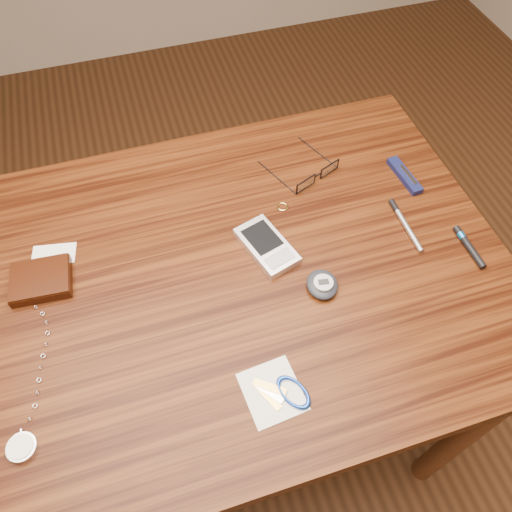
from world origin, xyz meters
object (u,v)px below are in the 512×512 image
(pda_phone, at_px, (267,246))
(notepad_keys, at_px, (283,392))
(pocket_knife, at_px, (405,175))
(wallet_and_card, at_px, (41,280))
(pedometer, at_px, (322,284))
(eyeglasses, at_px, (315,175))
(pocket_watch, at_px, (23,441))
(silver_pen, at_px, (403,221))
(desk, at_px, (219,304))

(pda_phone, xyz_separation_m, notepad_keys, (-0.06, -0.25, -0.01))
(pda_phone, bearing_deg, pocket_knife, 15.12)
(wallet_and_card, bearing_deg, pda_phone, -6.67)
(pedometer, relative_size, pocket_knife, 0.67)
(eyeglasses, height_order, pocket_knife, eyeglasses)
(pda_phone, bearing_deg, pedometer, -58.80)
(pocket_watch, xyz_separation_m, pocket_knife, (0.73, 0.30, 0.00))
(pda_phone, bearing_deg, eyeglasses, 43.12)
(notepad_keys, relative_size, pocket_knife, 1.06)
(pda_phone, distance_m, silver_pen, 0.26)
(wallet_and_card, distance_m, notepad_keys, 0.44)
(notepad_keys, relative_size, silver_pen, 0.86)
(pedometer, relative_size, silver_pen, 0.55)
(pocket_watch, xyz_separation_m, pda_phone, (0.42, 0.21, 0.00))
(wallet_and_card, relative_size, pocket_watch, 0.47)
(pedometer, distance_m, silver_pen, 0.21)
(eyeglasses, xyz_separation_m, pocket_watch, (-0.56, -0.35, -0.01))
(wallet_and_card, relative_size, eyeglasses, 0.85)
(pda_phone, relative_size, silver_pen, 1.08)
(notepad_keys, height_order, pocket_knife, pocket_knife)
(desk, height_order, pda_phone, pda_phone)
(wallet_and_card, distance_m, eyeglasses, 0.53)
(wallet_and_card, bearing_deg, notepad_keys, -42.81)
(pedometer, bearing_deg, desk, 154.08)
(desk, relative_size, pocket_watch, 3.74)
(desk, distance_m, pocket_knife, 0.43)
(desk, relative_size, pda_phone, 7.60)
(wallet_and_card, distance_m, pedometer, 0.46)
(pocket_knife, bearing_deg, silver_pen, -118.11)
(eyeglasses, distance_m, pedometer, 0.25)
(pda_phone, xyz_separation_m, pedometer, (0.06, -0.10, 0.00))
(eyeglasses, bearing_deg, pocket_watch, -148.32)
(wallet_and_card, xyz_separation_m, pocket_watch, (-0.04, -0.26, -0.00))
(pocket_watch, bearing_deg, notepad_keys, -6.28)
(desk, bearing_deg, pocket_knife, 14.92)
(pedometer, bearing_deg, pda_phone, 121.20)
(pda_phone, relative_size, pocket_knife, 1.33)
(silver_pen, bearing_deg, eyeglasses, 126.97)
(pedometer, xyz_separation_m, silver_pen, (0.19, 0.09, -0.01))
(notepad_keys, bearing_deg, desk, 100.27)
(wallet_and_card, height_order, pocket_knife, wallet_and_card)
(wallet_and_card, bearing_deg, pocket_watch, -99.01)
(pocket_watch, xyz_separation_m, silver_pen, (0.67, 0.20, -0.00))
(eyeglasses, height_order, silver_pen, eyeglasses)
(wallet_and_card, bearing_deg, desk, -13.91)
(pocket_watch, relative_size, pocket_knife, 2.70)
(pocket_watch, bearing_deg, pda_phone, 26.99)
(notepad_keys, bearing_deg, pda_phone, 77.32)
(eyeglasses, relative_size, notepad_keys, 1.41)
(wallet_and_card, relative_size, silver_pen, 1.03)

